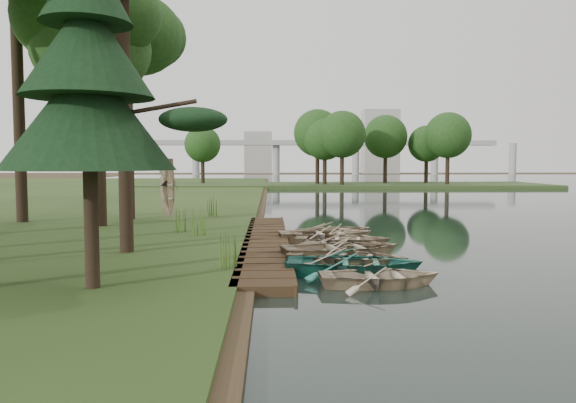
{
  "coord_description": "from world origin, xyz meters",
  "views": [
    {
      "loc": [
        -1.43,
        -20.63,
        3.13
      ],
      "look_at": [
        -0.78,
        0.31,
        1.67
      ],
      "focal_mm": 35.0,
      "sensor_mm": 36.0,
      "label": 1
    }
  ],
  "objects_px": {
    "pine_tree": "(88,77)",
    "rowboat_1": "(354,261)",
    "stored_rowboat": "(170,213)",
    "rowboat_0": "(380,273)",
    "boardwalk": "(266,243)",
    "rowboat_2": "(347,255)"
  },
  "relations": [
    {
      "from": "rowboat_1",
      "to": "rowboat_2",
      "type": "distance_m",
      "value": 1.12
    },
    {
      "from": "boardwalk",
      "to": "stored_rowboat",
      "type": "height_order",
      "value": "stored_rowboat"
    },
    {
      "from": "rowboat_2",
      "to": "pine_tree",
      "type": "xyz_separation_m",
      "value": [
        -6.27,
        -3.6,
        4.58
      ]
    },
    {
      "from": "boardwalk",
      "to": "pine_tree",
      "type": "xyz_separation_m",
      "value": [
        -3.85,
        -7.99,
        4.85
      ]
    },
    {
      "from": "rowboat_1",
      "to": "stored_rowboat",
      "type": "height_order",
      "value": "stored_rowboat"
    },
    {
      "from": "rowboat_1",
      "to": "stored_rowboat",
      "type": "relative_size",
      "value": 1.24
    },
    {
      "from": "rowboat_0",
      "to": "rowboat_2",
      "type": "relative_size",
      "value": 0.85
    },
    {
      "from": "rowboat_0",
      "to": "rowboat_1",
      "type": "height_order",
      "value": "rowboat_1"
    },
    {
      "from": "boardwalk",
      "to": "stored_rowboat",
      "type": "distance_m",
      "value": 8.56
    },
    {
      "from": "rowboat_2",
      "to": "pine_tree",
      "type": "distance_m",
      "value": 8.56
    },
    {
      "from": "rowboat_0",
      "to": "pine_tree",
      "type": "xyz_separation_m",
      "value": [
        -6.75,
        -1.11,
        4.63
      ]
    },
    {
      "from": "stored_rowboat",
      "to": "rowboat_1",
      "type": "bearing_deg",
      "value": -145.02
    },
    {
      "from": "boardwalk",
      "to": "stored_rowboat",
      "type": "relative_size",
      "value": 5.3
    },
    {
      "from": "rowboat_0",
      "to": "stored_rowboat",
      "type": "distance_m",
      "value": 15.93
    },
    {
      "from": "stored_rowboat",
      "to": "pine_tree",
      "type": "height_order",
      "value": "pine_tree"
    },
    {
      "from": "rowboat_1",
      "to": "pine_tree",
      "type": "relative_size",
      "value": 0.48
    },
    {
      "from": "stored_rowboat",
      "to": "rowboat_2",
      "type": "bearing_deg",
      "value": -142.77
    },
    {
      "from": "boardwalk",
      "to": "rowboat_2",
      "type": "bearing_deg",
      "value": -61.08
    },
    {
      "from": "boardwalk",
      "to": "rowboat_1",
      "type": "distance_m",
      "value": 6.03
    },
    {
      "from": "boardwalk",
      "to": "rowboat_0",
      "type": "relative_size",
      "value": 5.25
    },
    {
      "from": "pine_tree",
      "to": "rowboat_1",
      "type": "bearing_deg",
      "value": 21.52
    },
    {
      "from": "pine_tree",
      "to": "rowboat_2",
      "type": "bearing_deg",
      "value": 29.85
    }
  ]
}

